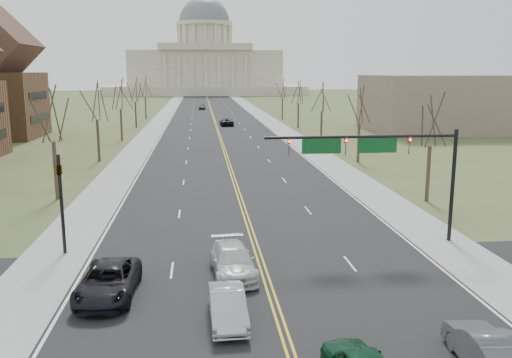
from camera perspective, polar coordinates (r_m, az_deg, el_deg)
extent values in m
cube|color=black|center=(128.93, -4.50, 6.49)|extent=(20.00, 380.00, 0.01)
cube|color=black|center=(26.89, 1.68, -12.20)|extent=(120.00, 14.00, 0.01)
cube|color=gray|center=(129.18, -9.86, 6.37)|extent=(4.00, 380.00, 0.03)
cube|color=gray|center=(129.79, 0.84, 6.56)|extent=(4.00, 380.00, 0.03)
cube|color=gold|center=(128.93, -4.50, 6.49)|extent=(0.42, 380.00, 0.01)
cube|color=silver|center=(129.05, -8.88, 6.40)|extent=(0.15, 380.00, 0.01)
cube|color=silver|center=(129.55, -0.13, 6.55)|extent=(0.15, 380.00, 0.01)
cube|color=beige|center=(268.60, -5.33, 9.38)|extent=(90.00, 60.00, 4.00)
cube|color=beige|center=(268.46, -5.37, 11.52)|extent=(70.00, 40.00, 16.00)
cube|color=beige|center=(248.20, -5.35, 13.73)|extent=(42.00, 3.00, 3.00)
cylinder|color=beige|center=(268.89, -5.42, 14.50)|extent=(24.00, 24.00, 12.00)
cylinder|color=beige|center=(269.37, -5.45, 15.95)|extent=(27.00, 27.00, 1.60)
ellipsoid|color=slate|center=(269.43, -5.45, 16.12)|extent=(24.00, 24.00, 22.80)
cylinder|color=black|center=(36.35, 19.98, -0.70)|extent=(0.24, 0.24, 7.20)
cylinder|color=black|center=(33.65, 11.09, 4.39)|extent=(12.00, 0.18, 0.18)
imported|color=black|center=(34.71, 15.81, 3.46)|extent=(0.35, 0.40, 1.10)
sphere|color=#FF0C0C|center=(34.53, 15.93, 4.00)|extent=(0.18, 0.18, 0.18)
imported|color=black|center=(33.44, 9.42, 3.45)|extent=(0.35, 0.40, 1.10)
sphere|color=#FF0C0C|center=(33.25, 9.50, 4.01)|extent=(0.18, 0.18, 0.18)
imported|color=black|center=(32.69, 3.48, 3.41)|extent=(0.35, 0.40, 1.10)
sphere|color=#FF0C0C|center=(32.50, 3.53, 3.98)|extent=(0.18, 0.18, 0.18)
cube|color=#0C4C1E|center=(34.02, 12.67, 3.46)|extent=(2.40, 0.12, 0.90)
cube|color=#0C4C1E|center=(33.07, 6.91, 3.44)|extent=(2.40, 0.12, 0.90)
cylinder|color=black|center=(33.86, -19.78, -2.57)|extent=(0.20, 0.20, 6.00)
imported|color=black|center=(33.43, -20.03, 1.09)|extent=(0.32, 0.36, 0.99)
cylinder|color=#342A1E|center=(47.18, 17.66, 0.52)|extent=(0.32, 0.32, 4.68)
cylinder|color=#342A1E|center=(48.71, -20.34, 0.83)|extent=(0.32, 0.32, 4.95)
cylinder|color=#342A1E|center=(65.75, 10.75, 3.77)|extent=(0.32, 0.32, 4.68)
cylinder|color=#342A1E|center=(68.05, -16.26, 3.88)|extent=(0.32, 0.32, 4.95)
cylinder|color=#342A1E|center=(84.98, 6.90, 5.55)|extent=(0.32, 0.32, 4.68)
cylinder|color=#342A1E|center=(87.68, -13.99, 5.56)|extent=(0.32, 0.32, 4.95)
cylinder|color=#342A1E|center=(104.49, 4.46, 6.66)|extent=(0.32, 0.32, 4.68)
cylinder|color=#342A1E|center=(107.45, -12.54, 6.62)|extent=(0.32, 0.32, 4.95)
cylinder|color=#342A1E|center=(124.16, 2.79, 7.41)|extent=(0.32, 0.32, 4.68)
cylinder|color=#342A1E|center=(127.29, -11.54, 7.35)|extent=(0.32, 0.32, 4.95)
cube|color=black|center=(96.36, -21.80, 5.98)|extent=(0.10, 9.80, 1.20)
cube|color=black|center=(96.14, -21.96, 8.16)|extent=(0.10, 9.80, 1.20)
cube|color=#786755|center=(104.06, 18.82, 7.54)|extent=(25.00, 20.00, 10.00)
imported|color=#4E5055|center=(22.29, 23.13, -16.18)|extent=(1.89, 4.75, 1.54)
imported|color=#A9AAB1|center=(24.10, -3.01, -13.22)|extent=(1.64, 4.39, 1.43)
imported|color=black|center=(27.44, -15.31, -10.35)|extent=(2.81, 5.70, 1.56)
imported|color=#B9B9B9|center=(29.20, -2.45, -8.61)|extent=(2.53, 5.49, 1.55)
imported|color=black|center=(108.97, -3.11, 6.02)|extent=(2.69, 5.40, 1.47)
imported|color=#46484D|center=(155.76, -5.69, 7.58)|extent=(2.04, 4.67, 1.56)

